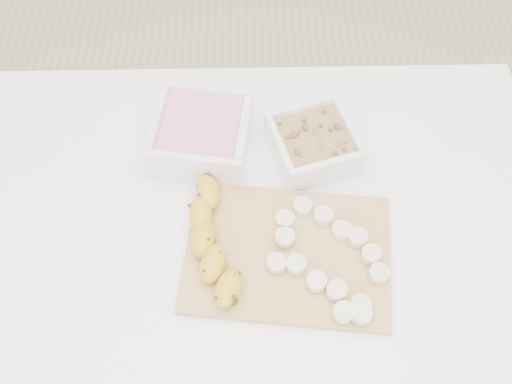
{
  "coord_description": "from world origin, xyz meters",
  "views": [
    {
      "loc": [
        -0.01,
        -0.43,
        1.57
      ],
      "look_at": [
        0.0,
        0.03,
        0.81
      ],
      "focal_mm": 40.0,
      "sensor_mm": 36.0,
      "label": 1
    }
  ],
  "objects_px": {
    "cutting_board": "(288,254)",
    "banana": "(213,241)",
    "table": "(256,252)",
    "bowl_granola": "(313,144)",
    "bowl_yogurt": "(201,134)"
  },
  "relations": [
    {
      "from": "cutting_board",
      "to": "banana",
      "type": "bearing_deg",
      "value": 174.64
    },
    {
      "from": "table",
      "to": "bowl_granola",
      "type": "relative_size",
      "value": 5.92
    },
    {
      "from": "bowl_yogurt",
      "to": "cutting_board",
      "type": "distance_m",
      "value": 0.26
    },
    {
      "from": "bowl_granola",
      "to": "table",
      "type": "bearing_deg",
      "value": -125.28
    },
    {
      "from": "table",
      "to": "bowl_granola",
      "type": "height_order",
      "value": "bowl_granola"
    },
    {
      "from": "table",
      "to": "bowl_yogurt",
      "type": "xyz_separation_m",
      "value": [
        -0.09,
        0.16,
        0.13
      ]
    },
    {
      "from": "bowl_yogurt",
      "to": "table",
      "type": "bearing_deg",
      "value": -60.4
    },
    {
      "from": "table",
      "to": "banana",
      "type": "height_order",
      "value": "banana"
    },
    {
      "from": "bowl_yogurt",
      "to": "cutting_board",
      "type": "relative_size",
      "value": 0.57
    },
    {
      "from": "cutting_board",
      "to": "banana",
      "type": "distance_m",
      "value": 0.12
    },
    {
      "from": "cutting_board",
      "to": "banana",
      "type": "height_order",
      "value": "banana"
    },
    {
      "from": "bowl_yogurt",
      "to": "bowl_granola",
      "type": "height_order",
      "value": "bowl_yogurt"
    },
    {
      "from": "bowl_yogurt",
      "to": "cutting_board",
      "type": "height_order",
      "value": "bowl_yogurt"
    },
    {
      "from": "cutting_board",
      "to": "bowl_granola",
      "type": "bearing_deg",
      "value": 74.98
    },
    {
      "from": "bowl_granola",
      "to": "banana",
      "type": "bearing_deg",
      "value": -132.28
    }
  ]
}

